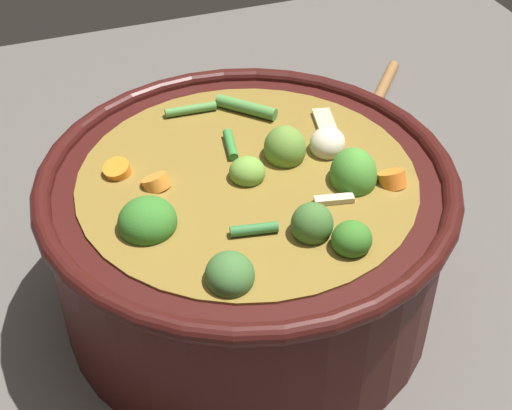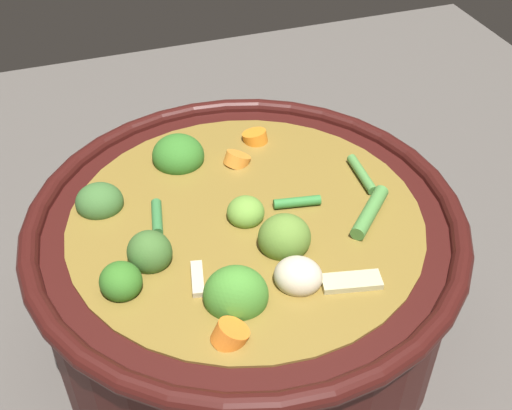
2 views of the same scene
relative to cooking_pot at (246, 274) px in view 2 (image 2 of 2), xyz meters
name	(u,v)px [view 2 (image 2 of 2)]	position (x,y,z in m)	size (l,w,h in m)	color
ground_plane	(247,332)	(0.00, 0.00, -0.07)	(1.10, 1.10, 0.00)	#514C47
cooking_pot	(246,274)	(0.00, 0.00, 0.00)	(0.33, 0.33, 0.16)	#38110F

